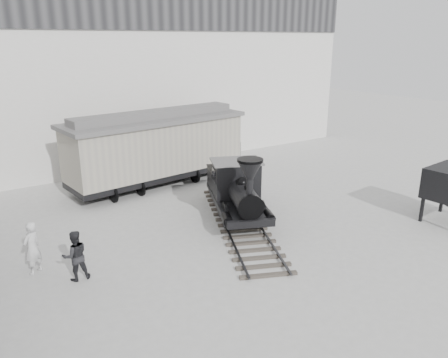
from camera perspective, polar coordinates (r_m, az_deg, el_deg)
ground at (r=15.67m, az=6.68°, el=-11.03°), size 90.00×90.00×0.00m
north_wall at (r=26.96m, az=-14.42°, el=13.08°), size 34.00×2.51×11.00m
locomotive at (r=18.84m, az=1.79°, el=-1.87°), size 5.43×9.10×3.20m
boxcar at (r=23.48m, az=-8.76°, el=4.24°), size 10.04×4.05×4.01m
visitor_a at (r=15.97m, az=-23.75°, el=-8.25°), size 0.80×0.75×1.84m
visitor_b at (r=15.10m, az=-18.85°, el=-9.45°), size 0.87×0.70×1.71m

